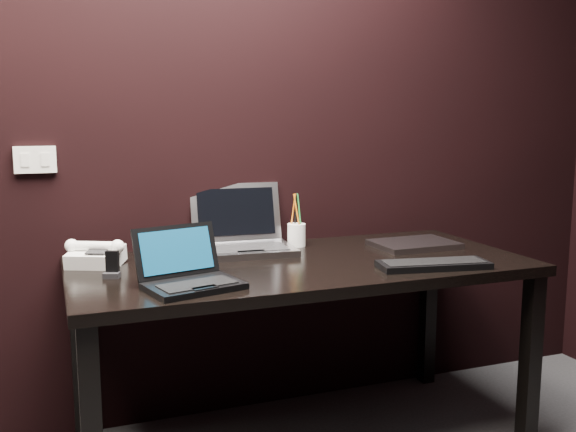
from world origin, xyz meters
name	(u,v)px	position (x,y,z in m)	size (l,w,h in m)	color
wall_back	(196,111)	(0.00, 1.80, 1.30)	(4.00, 4.00, 0.00)	black
wall_switch	(35,160)	(-0.62, 1.79, 1.12)	(0.15, 0.02, 0.10)	silver
desk	(301,281)	(0.30, 1.40, 0.66)	(1.70, 0.80, 0.74)	black
netbook	(189,275)	(-0.17, 1.18, 0.78)	(0.34, 0.32, 0.18)	black
silver_laptop	(243,239)	(0.15, 1.65, 0.79)	(0.40, 0.37, 0.26)	#99999E
ext_keyboard	(433,264)	(0.71, 1.13, 0.75)	(0.42, 0.20, 0.03)	black
closed_laptop	(414,244)	(0.84, 1.48, 0.75)	(0.34, 0.25, 0.02)	#9C9BA1
desk_phone	(96,255)	(-0.43, 1.59, 0.78)	(0.23, 0.23, 0.11)	white
mobile_phone	(112,268)	(-0.39, 1.40, 0.77)	(0.06, 0.06, 0.09)	black
pen_cup	(296,234)	(0.39, 1.67, 0.79)	(0.09, 0.09, 0.22)	white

